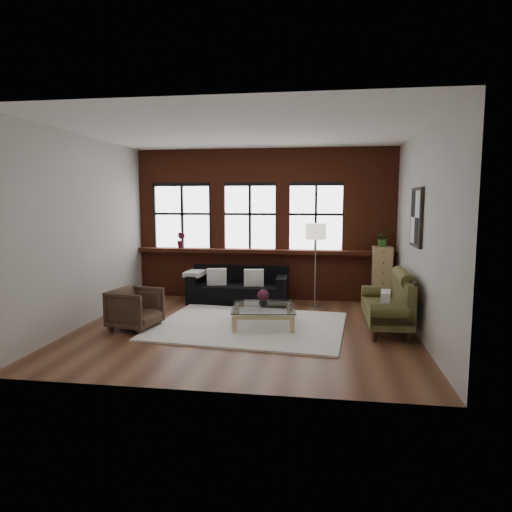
# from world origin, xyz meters

# --- Properties ---
(floor) EXTENTS (5.50, 5.50, 0.00)m
(floor) POSITION_xyz_m (0.00, 0.00, 0.00)
(floor) COLOR brown
(floor) RESTS_ON ground
(ceiling) EXTENTS (5.50, 5.50, 0.00)m
(ceiling) POSITION_xyz_m (0.00, 0.00, 3.20)
(ceiling) COLOR white
(ceiling) RESTS_ON ground
(wall_back) EXTENTS (5.50, 0.00, 5.50)m
(wall_back) POSITION_xyz_m (0.00, 2.50, 1.60)
(wall_back) COLOR #BCB7AF
(wall_back) RESTS_ON ground
(wall_front) EXTENTS (5.50, 0.00, 5.50)m
(wall_front) POSITION_xyz_m (0.00, -2.50, 1.60)
(wall_front) COLOR #BCB7AF
(wall_front) RESTS_ON ground
(wall_left) EXTENTS (0.00, 5.00, 5.00)m
(wall_left) POSITION_xyz_m (-2.75, 0.00, 1.60)
(wall_left) COLOR #BCB7AF
(wall_left) RESTS_ON ground
(wall_right) EXTENTS (0.00, 5.00, 5.00)m
(wall_right) POSITION_xyz_m (2.75, 0.00, 1.60)
(wall_right) COLOR #BCB7AF
(wall_right) RESTS_ON ground
(brick_backwall) EXTENTS (5.50, 0.12, 3.20)m
(brick_backwall) POSITION_xyz_m (0.00, 2.44, 1.60)
(brick_backwall) COLOR maroon
(brick_backwall) RESTS_ON floor
(sill_ledge) EXTENTS (5.50, 0.30, 0.08)m
(sill_ledge) POSITION_xyz_m (0.00, 2.35, 1.04)
(sill_ledge) COLOR maroon
(sill_ledge) RESTS_ON brick_backwall
(window_left) EXTENTS (1.38, 0.10, 1.50)m
(window_left) POSITION_xyz_m (-1.80, 2.45, 1.75)
(window_left) COLOR black
(window_left) RESTS_ON brick_backwall
(window_mid) EXTENTS (1.38, 0.10, 1.50)m
(window_mid) POSITION_xyz_m (-0.30, 2.45, 1.75)
(window_mid) COLOR black
(window_mid) RESTS_ON brick_backwall
(window_right) EXTENTS (1.38, 0.10, 1.50)m
(window_right) POSITION_xyz_m (1.10, 2.45, 1.75)
(window_right) COLOR black
(window_right) RESTS_ON brick_backwall
(wall_poster) EXTENTS (0.05, 0.74, 0.94)m
(wall_poster) POSITION_xyz_m (2.72, 0.30, 1.85)
(wall_poster) COLOR black
(wall_poster) RESTS_ON wall_right
(shag_rug) EXTENTS (3.33, 2.72, 0.03)m
(shag_rug) POSITION_xyz_m (0.05, 0.16, 0.02)
(shag_rug) COLOR white
(shag_rug) RESTS_ON floor
(dark_sofa) EXTENTS (2.03, 0.82, 0.73)m
(dark_sofa) POSITION_xyz_m (-0.46, 1.90, 0.37)
(dark_sofa) COLOR black
(dark_sofa) RESTS_ON floor
(pillow_a) EXTENTS (0.42, 0.22, 0.34)m
(pillow_a) POSITION_xyz_m (-0.89, 1.80, 0.56)
(pillow_a) COLOR silver
(pillow_a) RESTS_ON dark_sofa
(pillow_b) EXTENTS (0.42, 0.20, 0.34)m
(pillow_b) POSITION_xyz_m (-0.12, 1.80, 0.56)
(pillow_b) COLOR silver
(pillow_b) RESTS_ON dark_sofa
(vintage_settee) EXTENTS (0.75, 1.70, 0.91)m
(vintage_settee) POSITION_xyz_m (2.30, 0.36, 0.45)
(vintage_settee) COLOR #4E4924
(vintage_settee) RESTS_ON floor
(pillow_settee) EXTENTS (0.19, 0.40, 0.34)m
(pillow_settee) POSITION_xyz_m (2.22, -0.16, 0.57)
(pillow_settee) COLOR silver
(pillow_settee) RESTS_ON vintage_settee
(armchair) EXTENTS (0.86, 0.85, 0.67)m
(armchair) POSITION_xyz_m (-1.81, -0.21, 0.33)
(armchair) COLOR #3C2B1E
(armchair) RESTS_ON floor
(coffee_table) EXTENTS (1.18, 1.18, 0.35)m
(coffee_table) POSITION_xyz_m (0.28, 0.22, 0.17)
(coffee_table) COLOR tan
(coffee_table) RESTS_ON shag_rug
(vase) EXTENTS (0.20, 0.20, 0.16)m
(vase) POSITION_xyz_m (0.28, 0.22, 0.42)
(vase) COLOR #B2B2B2
(vase) RESTS_ON coffee_table
(flowers) EXTENTS (0.20, 0.20, 0.20)m
(flowers) POSITION_xyz_m (0.28, 0.22, 0.54)
(flowers) COLOR #551D30
(flowers) RESTS_ON vase
(drawer_chest) EXTENTS (0.37, 0.37, 1.20)m
(drawer_chest) POSITION_xyz_m (2.44, 2.07, 0.60)
(drawer_chest) COLOR tan
(drawer_chest) RESTS_ON floor
(potted_plant_top) EXTENTS (0.38, 0.35, 0.34)m
(potted_plant_top) POSITION_xyz_m (2.44, 2.07, 1.38)
(potted_plant_top) COLOR #2D5923
(potted_plant_top) RESTS_ON drawer_chest
(floor_lamp) EXTENTS (0.40, 0.40, 1.82)m
(floor_lamp) POSITION_xyz_m (1.11, 1.73, 0.91)
(floor_lamp) COLOR #A5A5A8
(floor_lamp) RESTS_ON floor
(sill_plant) EXTENTS (0.24, 0.22, 0.36)m
(sill_plant) POSITION_xyz_m (-1.80, 2.32, 1.26)
(sill_plant) COLOR #551D30
(sill_plant) RESTS_ON sill_ledge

